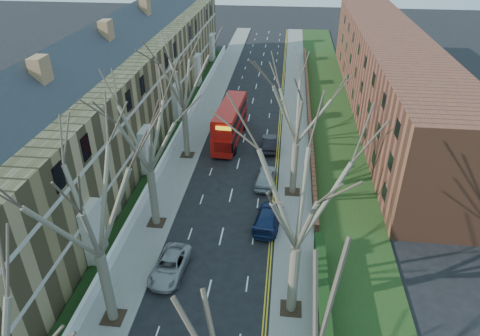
% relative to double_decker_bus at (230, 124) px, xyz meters
% --- Properties ---
extents(pavement_left, '(3.00, 102.00, 0.12)m').
position_rel_double_decker_bus_xyz_m(pavement_left, '(-4.44, 6.73, -2.02)').
color(pavement_left, slate).
rests_on(pavement_left, ground).
extents(pavement_right, '(3.00, 102.00, 0.12)m').
position_rel_double_decker_bus_xyz_m(pavement_right, '(7.56, 6.73, -2.02)').
color(pavement_right, slate).
rests_on(pavement_right, ground).
extents(terrace_left, '(9.70, 78.00, 13.60)m').
position_rel_double_decker_bus_xyz_m(terrace_left, '(-12.09, -1.27, 3.45)').
color(terrace_left, olive).
rests_on(terrace_left, ground).
extents(flats_right, '(13.97, 54.00, 10.00)m').
position_rel_double_decker_bus_xyz_m(flats_right, '(19.02, 10.73, 2.90)').
color(flats_right, brown).
rests_on(flats_right, ground).
extents(front_wall_left, '(0.30, 78.00, 1.00)m').
position_rel_double_decker_bus_xyz_m(front_wall_left, '(-6.09, -1.27, -1.46)').
color(front_wall_left, white).
rests_on(front_wall_left, ground).
extents(grass_verge_right, '(6.00, 102.00, 0.06)m').
position_rel_double_decker_bus_xyz_m(grass_verge_right, '(12.06, 6.73, -1.93)').
color(grass_verge_right, '#203613').
rests_on(grass_verge_right, ground).
extents(tree_left_mid, '(10.50, 10.50, 14.71)m').
position_rel_double_decker_bus_xyz_m(tree_left_mid, '(-4.14, -26.27, 7.48)').
color(tree_left_mid, '#645C48').
rests_on(tree_left_mid, ground).
extents(tree_left_far, '(10.15, 10.15, 14.22)m').
position_rel_double_decker_bus_xyz_m(tree_left_far, '(-4.14, -16.27, 7.16)').
color(tree_left_far, '#645C48').
rests_on(tree_left_far, ground).
extents(tree_left_dist, '(10.50, 10.50, 14.71)m').
position_rel_double_decker_bus_xyz_m(tree_left_dist, '(-4.14, -4.27, 7.48)').
color(tree_left_dist, '#645C48').
rests_on(tree_left_dist, ground).
extents(tree_right_mid, '(10.50, 10.50, 14.71)m').
position_rel_double_decker_bus_xyz_m(tree_right_mid, '(7.26, -24.27, 7.48)').
color(tree_right_mid, '#645C48').
rests_on(tree_right_mid, ground).
extents(tree_right_far, '(10.15, 10.15, 14.22)m').
position_rel_double_decker_bus_xyz_m(tree_right_far, '(7.26, -10.27, 7.16)').
color(tree_right_far, '#645C48').
rests_on(tree_right_far, ground).
extents(double_decker_bus, '(3.06, 10.20, 4.25)m').
position_rel_double_decker_bus_xyz_m(double_decker_bus, '(0.00, 0.00, 0.00)').
color(double_decker_bus, '#B0120C').
rests_on(double_decker_bus, ground).
extents(car_left_far, '(2.58, 4.89, 1.31)m').
position_rel_double_decker_bus_xyz_m(car_left_far, '(-1.52, -21.77, -1.42)').
color(car_left_far, '#96959A').
rests_on(car_left_far, ground).
extents(car_right_near, '(2.75, 5.33, 1.48)m').
position_rel_double_decker_bus_xyz_m(car_right_near, '(5.26, -15.30, -1.34)').
color(car_right_near, navy).
rests_on(car_right_near, ground).
extents(car_right_mid, '(2.20, 4.67, 1.54)m').
position_rel_double_decker_bus_xyz_m(car_right_mid, '(4.67, -8.90, -1.31)').
color(car_right_mid, '#999DA1').
rests_on(car_right_mid, ground).
extents(car_right_far, '(1.64, 4.43, 1.45)m').
position_rel_double_decker_bus_xyz_m(car_right_far, '(4.61, -1.59, -1.36)').
color(car_right_far, black).
rests_on(car_right_far, ground).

